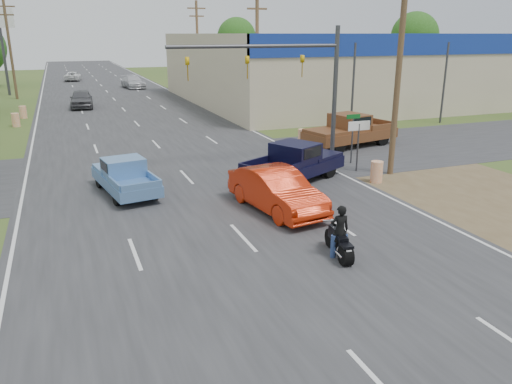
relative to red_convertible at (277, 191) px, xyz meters
name	(u,v)px	position (x,y,z in m)	size (l,w,h in m)	color
main_road	(124,110)	(-2.13, 29.90, -0.81)	(15.00, 180.00, 0.02)	#2D2D30
cross_road	(177,167)	(-2.13, 7.90, -0.81)	(120.00, 10.00, 0.02)	#2D2D30
dirt_verge	(458,187)	(8.87, -0.10, -0.81)	(8.00, 18.00, 0.01)	brown
big_box_store	(417,65)	(29.87, 29.83, 2.50)	(50.00, 28.10, 6.60)	#B7A88C
utility_pole_1	(399,63)	(7.37, 2.90, 4.50)	(2.00, 0.28, 10.00)	#4C3823
utility_pole_2	(257,51)	(7.37, 20.90, 4.50)	(2.00, 0.28, 10.00)	#4C3823
utility_pole_3	(198,46)	(7.37, 38.90, 4.50)	(2.00, 0.28, 10.00)	#4C3823
utility_pole_6	(10,47)	(-11.63, 41.90, 4.50)	(2.00, 0.28, 10.00)	#4C3823
tree_3	(415,36)	(52.87, 59.90, 5.38)	(8.40, 8.40, 10.40)	#422D19
tree_5	(237,37)	(27.87, 84.90, 5.07)	(7.98, 7.98, 9.88)	#422D19
barrel_0	(377,172)	(5.87, 1.90, -0.32)	(0.56, 0.56, 1.00)	orange
barrel_1	(302,137)	(6.27, 10.40, -0.32)	(0.56, 0.56, 1.00)	orange
barrel_2	(16,120)	(-10.63, 23.90, -0.32)	(0.56, 0.56, 1.00)	orange
barrel_3	(23,112)	(-10.33, 27.90, -0.32)	(0.56, 0.56, 1.00)	orange
pole_sign_left_far	(0,28)	(-12.63, 45.90, 6.35)	(3.00, 0.35, 9.20)	#3F3F44
lane_sign	(359,134)	(6.07, 3.90, 1.08)	(1.20, 0.08, 2.52)	#3F3F44
street_name_sign	(352,133)	(6.67, 5.40, 0.79)	(0.80, 0.08, 2.61)	#3F3F44
signal_mast	(290,70)	(3.69, 6.90, 3.99)	(9.12, 0.40, 7.00)	#3F3F44
red_convertible	(277,191)	(0.00, 0.00, 0.00)	(1.73, 4.96, 1.63)	red
motorcycle	(340,245)	(0.09, -4.64, -0.37)	(0.67, 1.98, 1.00)	black
rider	(340,233)	(0.10, -4.60, -0.02)	(0.58, 0.38, 1.59)	black
blue_pickup	(124,175)	(-5.18, 4.50, -0.04)	(2.50, 4.86, 1.54)	black
navy_pickup	(295,162)	(2.46, 3.48, 0.09)	(5.80, 4.36, 1.81)	black
brown_pickup	(349,130)	(8.74, 9.11, 0.18)	(6.30, 3.51, 1.97)	black
distant_car_grey	(81,99)	(-5.57, 32.48, 0.01)	(1.95, 4.84, 1.65)	#4C4C50
distant_car_silver	(133,82)	(1.40, 48.55, -0.05)	(2.16, 5.31, 1.54)	silver
distant_car_white	(73,76)	(-5.35, 62.20, -0.18)	(2.12, 4.60, 1.28)	silver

